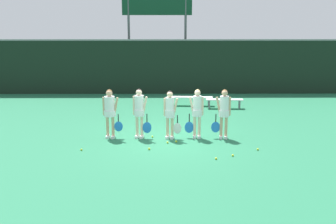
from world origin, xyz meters
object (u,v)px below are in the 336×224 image
Objects in this scene: scoreboard at (157,13)px; bench_courtside at (224,100)px; tennis_ball_3 at (216,159)px; tennis_ball_4 at (258,149)px; bench_far at (190,98)px; player_1 at (139,109)px; player_3 at (197,110)px; tennis_ball_1 at (233,155)px; tennis_ball_6 at (149,149)px; tennis_ball_2 at (168,143)px; tennis_ball_7 at (152,137)px; tennis_ball_5 at (176,141)px; tennis_ball_8 at (81,150)px; player_4 at (224,110)px; player_2 at (170,111)px; player_0 at (110,109)px; tennis_ball_0 at (108,126)px.

scoreboard is 7.54m from bench_courtside.
tennis_ball_3 is 0.94× the size of tennis_ball_4.
player_1 reaches higher than bench_far.
player_3 is at bearing -86.98° from bench_far.
bench_courtside reaches higher than tennis_ball_3.
tennis_ball_1 is 0.94× the size of tennis_ball_6.
tennis_ball_2 is 1.04× the size of tennis_ball_7.
tennis_ball_4 is (1.83, -1.40, -0.97)m from player_3.
scoreboard reaches higher than tennis_ball_6.
tennis_ball_5 reaches higher than tennis_ball_8.
player_4 is at bearing -77.39° from bench_far.
player_1 is at bearing -92.42° from scoreboard.
tennis_ball_8 is (-4.68, 0.58, -0.00)m from tennis_ball_1.
bench_far is 1.32× the size of player_2.
scoreboard is at bearing 89.73° from tennis_ball_6.
player_3 is 2.39m from tennis_ball_1.
bench_courtside is 5.10m from player_3.
bench_courtside reaches higher than tennis_ball_7.
bench_far reaches higher than tennis_ball_4.
tennis_ball_7 is at bearing 87.52° from tennis_ball_6.
scoreboard is 3.28× the size of player_0.
tennis_ball_7 is (-0.62, 0.10, -0.95)m from player_2.
bench_far is at bearing 107.19° from player_4.
tennis_ball_1 is at bearing -78.46° from scoreboard.
player_2 is 3.25m from tennis_ball_8.
player_0 is 4.20m from tennis_ball_3.
player_1 reaches higher than tennis_ball_1.
bench_courtside is at bearing 61.71° from tennis_ball_6.
player_3 reaches higher than tennis_ball_1.
player_2 is 1.14m from tennis_ball_7.
player_4 is at bearing 17.19° from tennis_ball_2.
tennis_ball_7 is at bearing 157.04° from tennis_ball_4.
player_4 is at bearing 9.75° from player_2.
player_3 reaches higher than tennis_ball_6.
tennis_ball_3 is (0.30, -7.67, -0.35)m from bench_far.
bench_far is (1.66, -4.82, -4.06)m from scoreboard.
scoreboard is 86.13× the size of tennis_ball_3.
tennis_ball_0 is 1.06× the size of tennis_ball_3.
tennis_ball_3 is at bearing -149.28° from tennis_ball_4.
tennis_ball_0 is at bearing 136.70° from tennis_ball_2.
tennis_ball_5 is 1.01m from tennis_ball_7.
tennis_ball_3 is 1.01× the size of tennis_ball_7.
bench_courtside is at bearing 48.68° from tennis_ball_8.
player_0 is 26.26× the size of tennis_ball_3.
bench_courtside is 25.20× the size of tennis_ball_5.
tennis_ball_1 is 2.36m from tennis_ball_2.
tennis_ball_2 is 0.96× the size of tennis_ball_4.
tennis_ball_1 is at bearing -35.90° from player_2.
tennis_ball_6 is 1.36m from tennis_ball_7.
bench_courtside is at bearing 33.24° from tennis_ball_0.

